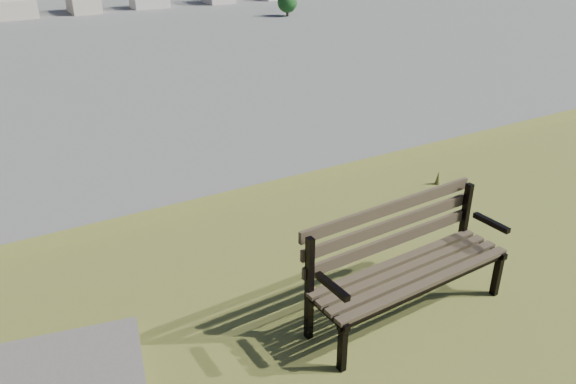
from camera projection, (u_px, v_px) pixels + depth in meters
park_bench at (404, 257)px, 4.53m from camera, size 1.80×0.66×0.93m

